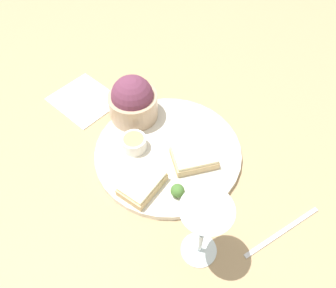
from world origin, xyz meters
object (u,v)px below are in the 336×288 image
cheese_toast_near (194,157)px  fork (283,231)px  salad_bowl (132,101)px  napkin (84,99)px  sauce_ramekin (134,143)px  wine_glass (204,224)px  cheese_toast_far (142,184)px

cheese_toast_near → fork: size_ratio=0.61×
salad_bowl → napkin: salad_bowl is taller
sauce_ramekin → wine_glass: bearing=82.4°
sauce_ramekin → napkin: sauce_ramekin is taller
napkin → salad_bowl: bearing=115.7°
wine_glass → napkin: (-0.02, -0.46, -0.10)m
cheese_toast_far → napkin: 0.30m
cheese_toast_far → wine_glass: 0.18m
salad_bowl → cheese_toast_near: size_ratio=1.02×
wine_glass → fork: 0.19m
sauce_ramekin → fork: (-0.11, 0.32, -0.03)m
sauce_ramekin → cheese_toast_near: size_ratio=0.49×
sauce_ramekin → salad_bowl: bearing=-122.6°
wine_glass → cheese_toast_far: bearing=-86.6°
cheese_toast_near → cheese_toast_far: 0.12m
wine_glass → napkin: bearing=-92.7°
sauce_ramekin → cheese_toast_near: bearing=127.0°
wine_glass → sauce_ramekin: bearing=-97.6°
wine_glass → napkin: 0.47m
salad_bowl → fork: 0.41m
fork → napkin: bearing=-77.0°
salad_bowl → cheese_toast_far: salad_bowl is taller
cheese_toast_near → napkin: (0.09, -0.31, -0.02)m
napkin → fork: (-0.12, 0.53, 0.00)m
sauce_ramekin → wine_glass: wine_glass is taller
cheese_toast_near → fork: (-0.03, 0.21, -0.02)m
cheese_toast_far → fork: (-0.15, 0.23, -0.02)m
sauce_ramekin → fork: sauce_ramekin is taller
napkin → fork: bearing=103.0°
salad_bowl → wine_glass: bearing=75.7°
napkin → fork: size_ratio=0.98×
cheese_toast_far → wine_glass: (-0.01, 0.16, 0.08)m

